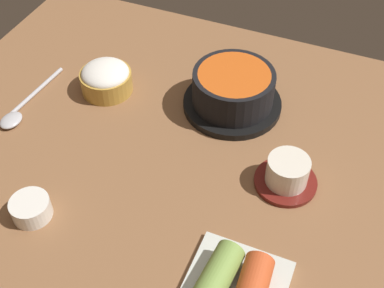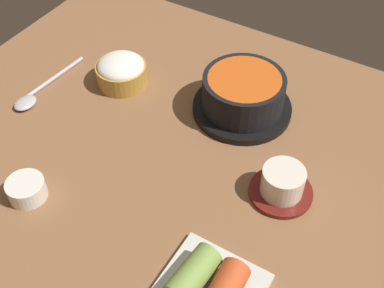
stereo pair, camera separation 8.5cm
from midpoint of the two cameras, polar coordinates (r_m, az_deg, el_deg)
name	(u,v)px [view 1 (the left image)]	position (r cm, az deg, el deg)	size (l,w,h in cm)	color
dining_table	(186,149)	(89.68, -3.40, -0.68)	(100.00, 76.00, 2.00)	brown
stone_pot	(233,91)	(93.49, 2.06, 5.89)	(18.50, 18.50, 7.79)	black
rice_bowl	(106,78)	(99.89, -12.11, 7.17)	(9.96, 9.96, 5.86)	#B78C38
tea_cup_with_saucer	(287,174)	(81.96, 7.78, -3.48)	(10.32, 10.32, 5.43)	maroon
kimchi_plate	(235,283)	(70.95, 1.39, -15.59)	(13.72, 13.72, 5.16)	silver
side_bowl_near	(31,208)	(83.15, -20.56, -6.94)	(6.18, 6.18, 3.23)	white
spoon	(19,111)	(100.96, -21.21, 3.40)	(3.60, 18.99, 1.35)	#B7B7BC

